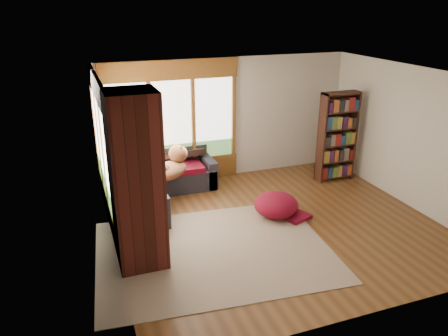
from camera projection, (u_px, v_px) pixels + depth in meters
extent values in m
plane|color=#553217|center=(276.00, 225.00, 7.66)|extent=(5.50, 5.50, 0.00)
plane|color=white|center=(283.00, 76.00, 6.72)|extent=(5.50, 5.50, 0.00)
cube|color=silver|center=(227.00, 119.00, 9.38)|extent=(5.50, 0.04, 2.60)
cube|color=silver|center=(377.00, 223.00, 5.00)|extent=(5.50, 0.04, 2.60)
cube|color=silver|center=(108.00, 176.00, 6.32)|extent=(0.04, 5.00, 2.60)
cube|color=silver|center=(413.00, 138.00, 8.07)|extent=(0.04, 5.00, 2.60)
cube|color=brown|center=(172.00, 122.00, 8.96)|extent=(2.82, 0.10, 1.90)
cube|color=white|center=(172.00, 122.00, 8.96)|extent=(2.54, 0.09, 1.62)
cube|color=brown|center=(102.00, 148.00, 7.36)|extent=(0.10, 2.62, 1.90)
cube|color=white|center=(102.00, 148.00, 7.36)|extent=(0.09, 2.36, 1.62)
cube|color=#617F53|center=(97.00, 114.00, 7.95)|extent=(0.03, 0.72, 0.90)
cube|color=#471914|center=(137.00, 182.00, 6.12)|extent=(0.70, 0.70, 2.60)
cube|color=#22222D|center=(158.00, 183.00, 8.86)|extent=(2.20, 0.90, 0.42)
cube|color=#22222D|center=(154.00, 159.00, 9.02)|extent=(2.20, 0.20, 0.38)
cube|color=#22222D|center=(205.00, 173.00, 9.14)|extent=(0.20, 0.90, 0.60)
cube|color=maroon|center=(154.00, 174.00, 8.62)|extent=(1.90, 0.66, 0.12)
cube|color=#22222D|center=(131.00, 201.00, 8.08)|extent=(0.90, 2.20, 0.42)
cube|color=#22222D|center=(109.00, 184.00, 7.83)|extent=(0.20, 2.20, 0.38)
cube|color=#22222D|center=(140.00, 221.00, 7.17)|extent=(0.90, 0.20, 0.60)
cube|color=maroon|center=(139.00, 194.00, 7.71)|extent=(0.66, 1.20, 0.12)
cube|color=maroon|center=(131.00, 175.00, 8.55)|extent=(0.66, 0.66, 0.12)
cube|color=beige|center=(214.00, 251.00, 6.85)|extent=(3.83, 3.06, 0.01)
cube|color=#3C1D14|center=(353.00, 135.00, 9.42)|extent=(0.04, 0.27, 1.92)
cube|color=#3C1D14|center=(321.00, 139.00, 9.17)|extent=(0.04, 0.27, 1.92)
cube|color=#3C1D14|center=(334.00, 135.00, 9.40)|extent=(0.82, 0.02, 1.92)
cube|color=#3C1D14|center=(333.00, 176.00, 9.62)|extent=(0.74, 0.25, 0.03)
cube|color=#3C1D14|center=(335.00, 161.00, 9.49)|extent=(0.74, 0.25, 0.03)
cube|color=#3C1D14|center=(337.00, 145.00, 9.35)|extent=(0.74, 0.25, 0.03)
cube|color=#3C1D14|center=(338.00, 128.00, 9.22)|extent=(0.74, 0.25, 0.03)
cube|color=#3C1D14|center=(340.00, 111.00, 9.09)|extent=(0.74, 0.25, 0.03)
cube|color=#3C1D14|center=(342.00, 94.00, 8.96)|extent=(0.74, 0.25, 0.03)
cube|color=#726659|center=(338.00, 137.00, 9.27)|extent=(0.70, 0.19, 1.76)
ellipsoid|color=maroon|center=(276.00, 204.00, 7.91)|extent=(0.91, 0.91, 0.43)
ellipsoid|color=brown|center=(167.00, 167.00, 8.18)|extent=(1.05, 0.98, 0.30)
sphere|color=brown|center=(178.00, 155.00, 8.37)|extent=(0.50, 0.50, 0.36)
cone|color=brown|center=(176.00, 149.00, 8.28)|extent=(0.18, 0.18, 0.16)
ellipsoid|color=#35211A|center=(130.00, 186.00, 7.50)|extent=(0.45, 0.69, 0.23)
sphere|color=#35211A|center=(127.00, 175.00, 7.68)|extent=(0.28, 0.28, 0.27)
cone|color=#35211A|center=(127.00, 170.00, 7.60)|extent=(0.10, 0.10, 0.12)
cube|color=black|center=(188.00, 149.00, 9.05)|extent=(0.45, 0.12, 0.45)
cube|color=black|center=(159.00, 152.00, 8.86)|extent=(0.45, 0.12, 0.45)
cube|color=black|center=(115.00, 166.00, 8.17)|extent=(0.45, 0.12, 0.45)
cube|color=black|center=(124.00, 188.00, 7.20)|extent=(0.45, 0.12, 0.45)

